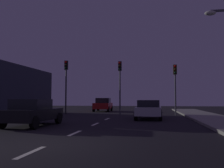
{
  "coord_description": "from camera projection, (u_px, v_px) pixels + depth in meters",
  "views": [
    {
      "loc": [
        3.22,
        -7.39,
        1.42
      ],
      "look_at": [
        -0.33,
        14.48,
        2.85
      ],
      "focal_mm": 38.9,
      "sensor_mm": 36.0,
      "label": 1
    }
  ],
  "objects": [
    {
      "name": "ground_plane",
      "position": [
        98.0,
        123.0,
        14.6
      ],
      "size": [
        80.0,
        80.0,
        0.0
      ],
      "primitive_type": "plane",
      "color": "black"
    },
    {
      "name": "lane_stripe_nearest",
      "position": [
        31.0,
        152.0,
        6.52
      ],
      "size": [
        0.16,
        1.6,
        0.01
      ],
      "primitive_type": "cube",
      "color": "silver",
      "rests_on": "ground_plane"
    },
    {
      "name": "lane_stripe_second",
      "position": [
        75.0,
        133.0,
        10.26
      ],
      "size": [
        0.16,
        1.6,
        0.01
      ],
      "primitive_type": "cube",
      "color": "silver",
      "rests_on": "ground_plane"
    },
    {
      "name": "lane_stripe_third",
      "position": [
        95.0,
        124.0,
        14.01
      ],
      "size": [
        0.16,
        1.6,
        0.01
      ],
      "primitive_type": "cube",
      "color": "silver",
      "rests_on": "ground_plane"
    },
    {
      "name": "lane_stripe_fourth",
      "position": [
        107.0,
        119.0,
        17.75
      ],
      "size": [
        0.16,
        1.6,
        0.01
      ],
      "primitive_type": "cube",
      "color": "silver",
      "rests_on": "ground_plane"
    },
    {
      "name": "traffic_signal_left",
      "position": [
        66.0,
        77.0,
        23.93
      ],
      "size": [
        0.32,
        0.38,
        5.28
      ],
      "color": "#2D2D30",
      "rests_on": "ground_plane"
    },
    {
      "name": "traffic_signal_center",
      "position": [
        120.0,
        77.0,
        23.06
      ],
      "size": [
        0.32,
        0.38,
        5.07
      ],
      "color": "#4C4C51",
      "rests_on": "ground_plane"
    },
    {
      "name": "traffic_signal_right",
      "position": [
        175.0,
        79.0,
        22.23
      ],
      "size": [
        0.32,
        0.38,
        4.63
      ],
      "color": "#4C4C51",
      "rests_on": "ground_plane"
    },
    {
      "name": "car_stopped_ahead",
      "position": [
        149.0,
        109.0,
        17.83
      ],
      "size": [
        1.98,
        4.33,
        1.38
      ],
      "color": "silver",
      "rests_on": "ground_plane"
    },
    {
      "name": "car_adjacent_lane",
      "position": [
        33.0,
        112.0,
        13.07
      ],
      "size": [
        2.01,
        4.02,
        1.44
      ],
      "color": "black",
      "rests_on": "ground_plane"
    },
    {
      "name": "car_oncoming_far",
      "position": [
        103.0,
        105.0,
        29.46
      ],
      "size": [
        2.03,
        3.89,
        1.61
      ],
      "color": "#B21919",
      "rests_on": "ground_plane"
    },
    {
      "name": "storefront_left",
      "position": [
        8.0,
        91.0,
        23.2
      ],
      "size": [
        4.68,
        9.58,
        4.44
      ],
      "primitive_type": "cube",
      "color": "#333847",
      "rests_on": "ground_plane"
    }
  ]
}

